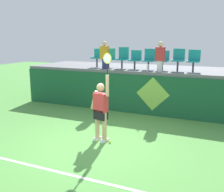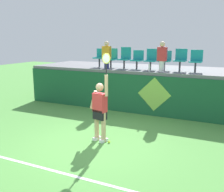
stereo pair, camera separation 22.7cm
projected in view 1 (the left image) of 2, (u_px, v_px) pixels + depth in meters
name	position (u px, v px, depth m)	size (l,w,h in m)	color
ground_plane	(92.00, 145.00, 7.25)	(40.00, 40.00, 0.00)	#519342
court_back_wall	(135.00, 94.00, 10.23)	(10.11, 0.20, 1.52)	#195633
spectator_platform	(146.00, 69.00, 11.32)	(10.11, 2.94, 0.12)	slate
court_baseline_stripe	(57.00, 172.00, 5.80)	(9.10, 0.08, 0.01)	white
tennis_player	(101.00, 109.00, 7.34)	(0.74, 0.34, 2.49)	white
tennis_ball	(110.00, 142.00, 7.38)	(0.07, 0.07, 0.07)	#D1E533
water_bottle	(148.00, 68.00, 9.96)	(0.07, 0.07, 0.27)	white
stadium_chair_0	(98.00, 56.00, 11.43)	(0.44, 0.42, 0.79)	#38383D
stadium_chair_1	(109.00, 57.00, 11.22)	(0.44, 0.42, 0.81)	#38383D
stadium_chair_2	(123.00, 57.00, 10.98)	(0.44, 0.42, 0.87)	#38383D
stadium_chair_3	(135.00, 59.00, 10.76)	(0.44, 0.42, 0.75)	#38383D
stadium_chair_4	(149.00, 58.00, 10.53)	(0.44, 0.42, 0.82)	#38383D
stadium_chair_5	(163.00, 59.00, 10.30)	(0.44, 0.42, 0.76)	#38383D
stadium_chair_6	(178.00, 59.00, 10.06)	(0.44, 0.42, 0.84)	#38383D
stadium_chair_7	(194.00, 60.00, 9.84)	(0.44, 0.42, 0.81)	#38383D
spectator_0	(160.00, 56.00, 9.86)	(0.34, 0.20, 1.11)	white
spectator_1	(104.00, 54.00, 10.77)	(0.34, 0.20, 1.12)	navy
wall_signage_mount	(152.00, 116.00, 10.01)	(1.27, 0.01, 1.47)	#195633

